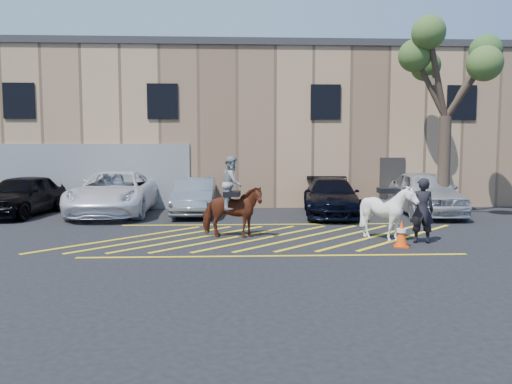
{
  "coord_description": "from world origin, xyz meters",
  "views": [
    {
      "loc": [
        -0.97,
        -14.67,
        2.61
      ],
      "look_at": [
        -0.31,
        0.2,
        1.3
      ],
      "focal_mm": 35.0,
      "sensor_mm": 36.0,
      "label": 1
    }
  ],
  "objects_px": {
    "car_silver_sedan": "(195,196)",
    "car_blue_suv": "(331,197)",
    "car_white_suv": "(425,193)",
    "car_white_pickup": "(115,193)",
    "saddled_white": "(388,212)",
    "traffic_cone": "(401,233)",
    "mounted_bay": "(232,205)",
    "car_black_suv": "(22,195)",
    "handler": "(422,211)",
    "tree": "(447,64)"
  },
  "relations": [
    {
      "from": "car_white_pickup",
      "to": "saddled_white",
      "type": "distance_m",
      "value": 10.87
    },
    {
      "from": "car_white_pickup",
      "to": "traffic_cone",
      "type": "bearing_deg",
      "value": -37.96
    },
    {
      "from": "car_silver_sedan",
      "to": "mounted_bay",
      "type": "height_order",
      "value": "mounted_bay"
    },
    {
      "from": "car_white_pickup",
      "to": "mounted_bay",
      "type": "height_order",
      "value": "mounted_bay"
    },
    {
      "from": "car_white_pickup",
      "to": "car_white_suv",
      "type": "height_order",
      "value": "car_white_suv"
    },
    {
      "from": "car_black_suv",
      "to": "handler",
      "type": "bearing_deg",
      "value": -19.0
    },
    {
      "from": "mounted_bay",
      "to": "car_black_suv",
      "type": "bearing_deg",
      "value": 147.71
    },
    {
      "from": "traffic_cone",
      "to": "car_white_pickup",
      "type": "bearing_deg",
      "value": 142.68
    },
    {
      "from": "tree",
      "to": "car_silver_sedan",
      "type": "bearing_deg",
      "value": 172.5
    },
    {
      "from": "saddled_white",
      "to": "tree",
      "type": "bearing_deg",
      "value": 52.66
    },
    {
      "from": "traffic_cone",
      "to": "mounted_bay",
      "type": "bearing_deg",
      "value": 160.36
    },
    {
      "from": "car_white_suv",
      "to": "saddled_white",
      "type": "height_order",
      "value": "car_white_suv"
    },
    {
      "from": "car_silver_sedan",
      "to": "car_white_pickup",
      "type": "bearing_deg",
      "value": 176.54
    },
    {
      "from": "car_black_suv",
      "to": "car_blue_suv",
      "type": "height_order",
      "value": "car_black_suv"
    },
    {
      "from": "car_white_pickup",
      "to": "saddled_white",
      "type": "xyz_separation_m",
      "value": [
        9.02,
        -6.05,
        -0.04
      ]
    },
    {
      "from": "car_white_suv",
      "to": "saddled_white",
      "type": "relative_size",
      "value": 3.19
    },
    {
      "from": "mounted_bay",
      "to": "saddled_white",
      "type": "bearing_deg",
      "value": -9.12
    },
    {
      "from": "mounted_bay",
      "to": "traffic_cone",
      "type": "height_order",
      "value": "mounted_bay"
    },
    {
      "from": "mounted_bay",
      "to": "traffic_cone",
      "type": "bearing_deg",
      "value": -19.64
    },
    {
      "from": "car_black_suv",
      "to": "car_blue_suv",
      "type": "xyz_separation_m",
      "value": [
        11.97,
        -0.5,
        -0.07
      ]
    },
    {
      "from": "saddled_white",
      "to": "tree",
      "type": "distance_m",
      "value": 7.6
    },
    {
      "from": "tree",
      "to": "car_black_suv",
      "type": "bearing_deg",
      "value": 175.62
    },
    {
      "from": "car_white_pickup",
      "to": "tree",
      "type": "distance_m",
      "value": 13.53
    },
    {
      "from": "car_silver_sedan",
      "to": "handler",
      "type": "height_order",
      "value": "handler"
    },
    {
      "from": "car_white_suv",
      "to": "traffic_cone",
      "type": "distance_m",
      "value": 7.03
    },
    {
      "from": "car_blue_suv",
      "to": "tree",
      "type": "distance_m",
      "value": 6.48
    },
    {
      "from": "saddled_white",
      "to": "tree",
      "type": "height_order",
      "value": "tree"
    },
    {
      "from": "car_silver_sedan",
      "to": "mounted_bay",
      "type": "relative_size",
      "value": 1.84
    },
    {
      "from": "car_blue_suv",
      "to": "handler",
      "type": "height_order",
      "value": "handler"
    },
    {
      "from": "car_silver_sedan",
      "to": "traffic_cone",
      "type": "xyz_separation_m",
      "value": [
        5.96,
        -6.76,
        -0.36
      ]
    },
    {
      "from": "handler",
      "to": "tree",
      "type": "bearing_deg",
      "value": -109.16
    },
    {
      "from": "car_silver_sedan",
      "to": "saddled_white",
      "type": "xyz_separation_m",
      "value": [
        5.87,
        -5.86,
        0.09
      ]
    },
    {
      "from": "car_white_pickup",
      "to": "saddled_white",
      "type": "bearing_deg",
      "value": -34.49
    },
    {
      "from": "car_white_suv",
      "to": "handler",
      "type": "xyz_separation_m",
      "value": [
        -2.34,
        -5.77,
        0.03
      ]
    },
    {
      "from": "saddled_white",
      "to": "traffic_cone",
      "type": "distance_m",
      "value": 1.0
    },
    {
      "from": "handler",
      "to": "saddled_white",
      "type": "relative_size",
      "value": 1.13
    },
    {
      "from": "car_white_pickup",
      "to": "car_silver_sedan",
      "type": "distance_m",
      "value": 3.16
    },
    {
      "from": "car_black_suv",
      "to": "handler",
      "type": "relative_size",
      "value": 2.6
    },
    {
      "from": "car_blue_suv",
      "to": "car_white_pickup",
      "type": "bearing_deg",
      "value": -178.44
    },
    {
      "from": "car_white_pickup",
      "to": "handler",
      "type": "height_order",
      "value": "handler"
    },
    {
      "from": "car_blue_suv",
      "to": "mounted_bay",
      "type": "distance_m",
      "value": 6.02
    },
    {
      "from": "car_silver_sedan",
      "to": "car_blue_suv",
      "type": "xyz_separation_m",
      "value": [
        5.3,
        -0.51,
        0.0
      ]
    },
    {
      "from": "car_silver_sedan",
      "to": "saddled_white",
      "type": "bearing_deg",
      "value": -44.98
    },
    {
      "from": "car_white_pickup",
      "to": "car_silver_sedan",
      "type": "relative_size",
      "value": 1.4
    },
    {
      "from": "car_white_pickup",
      "to": "mounted_bay",
      "type": "distance_m",
      "value": 7.07
    },
    {
      "from": "car_black_suv",
      "to": "saddled_white",
      "type": "height_order",
      "value": "saddled_white"
    },
    {
      "from": "car_silver_sedan",
      "to": "tree",
      "type": "relative_size",
      "value": 0.6
    },
    {
      "from": "saddled_white",
      "to": "handler",
      "type": "bearing_deg",
      "value": -23.23
    },
    {
      "from": "handler",
      "to": "traffic_cone",
      "type": "height_order",
      "value": "handler"
    },
    {
      "from": "car_silver_sedan",
      "to": "car_white_suv",
      "type": "xyz_separation_m",
      "value": [
        9.04,
        -0.45,
        0.15
      ]
    }
  ]
}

